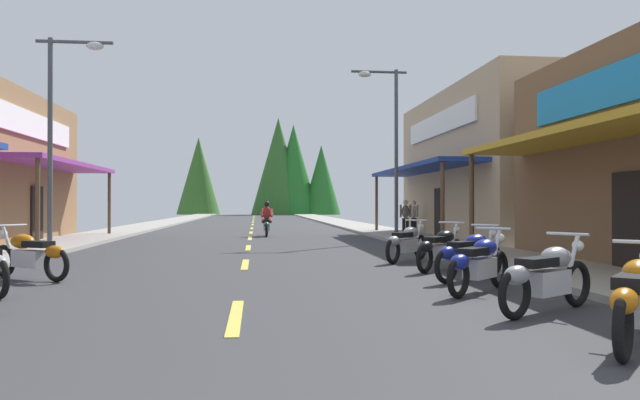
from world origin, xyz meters
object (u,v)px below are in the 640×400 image
(motorcycle_parked_right_3, at_px, (469,254))
(rider_cruising_lead, at_px, (267,222))
(motorcycle_parked_right_1, at_px, (546,276))
(motorcycle_parked_right_2, at_px, (479,263))
(motorcycle_parked_right_4, at_px, (441,248))
(pedestrian_waiting, at_px, (406,215))
(streetlamp_left, at_px, (62,113))
(motorcycle_parked_right_0, at_px, (636,298))
(streetlamp_right, at_px, (388,130))
(pedestrian_by_shop, at_px, (414,215))
(motorcycle_parked_left_4, at_px, (30,254))
(motorcycle_parked_right_5, at_px, (407,242))

(motorcycle_parked_right_3, bearing_deg, rider_cruising_lead, 66.74)
(motorcycle_parked_right_1, height_order, motorcycle_parked_right_2, same)
(motorcycle_parked_right_4, xyz_separation_m, pedestrian_waiting, (2.63, 13.31, 0.45))
(motorcycle_parked_right_3, distance_m, motorcycle_parked_right_4, 1.66)
(streetlamp_left, bearing_deg, motorcycle_parked_right_0, -52.58)
(streetlamp_left, height_order, motorcycle_parked_right_3, streetlamp_left)
(streetlamp_right, distance_m, motorcycle_parked_right_3, 12.26)
(motorcycle_parked_right_0, bearing_deg, motorcycle_parked_right_1, 41.82)
(motorcycle_parked_right_3, distance_m, pedestrian_waiting, 15.21)
(motorcycle_parked_right_3, height_order, rider_cruising_lead, rider_cruising_lead)
(pedestrian_waiting, bearing_deg, streetlamp_left, -70.71)
(motorcycle_parked_right_2, relative_size, pedestrian_by_shop, 1.00)
(streetlamp_right, xyz_separation_m, pedestrian_by_shop, (2.07, 3.99, -3.34))
(streetlamp_left, bearing_deg, motorcycle_parked_right_3, -36.21)
(streetlamp_left, relative_size, streetlamp_right, 0.94)
(motorcycle_parked_right_2, relative_size, pedestrian_waiting, 0.99)
(streetlamp_left, xyz_separation_m, rider_cruising_lead, (6.01, 8.85, -3.39))
(motorcycle_parked_right_3, distance_m, rider_cruising_lead, 16.19)
(streetlamp_left, xyz_separation_m, motorcycle_parked_right_2, (9.10, -8.52, -3.55))
(pedestrian_by_shop, relative_size, pedestrian_waiting, 0.99)
(motorcycle_parked_right_1, distance_m, pedestrian_waiting, 18.54)
(motorcycle_parked_right_0, distance_m, motorcycle_parked_left_4, 10.11)
(streetlamp_right, distance_m, rider_cruising_lead, 7.18)
(motorcycle_parked_right_4, relative_size, pedestrian_by_shop, 1.00)
(pedestrian_waiting, bearing_deg, pedestrian_by_shop, 125.03)
(motorcycle_parked_right_3, distance_m, motorcycle_parked_left_4, 8.26)
(motorcycle_parked_right_4, relative_size, motorcycle_parked_left_4, 0.87)
(motorcycle_parked_right_0, xyz_separation_m, rider_cruising_lead, (-3.30, 21.01, 0.17))
(motorcycle_parked_right_3, xyz_separation_m, motorcycle_parked_right_4, (-0.02, 1.66, 0.00))
(motorcycle_parked_right_2, distance_m, pedestrian_waiting, 16.81)
(motorcycle_parked_right_0, distance_m, motorcycle_parked_right_3, 5.21)
(motorcycle_parked_right_4, height_order, rider_cruising_lead, rider_cruising_lead)
(motorcycle_parked_right_1, height_order, motorcycle_parked_right_3, same)
(motorcycle_parked_right_3, height_order, motorcycle_parked_right_4, same)
(streetlamp_left, relative_size, motorcycle_parked_right_3, 3.45)
(rider_cruising_lead, relative_size, pedestrian_by_shop, 1.34)
(streetlamp_left, distance_m, motorcycle_parked_right_3, 12.31)
(motorcycle_parked_right_2, distance_m, motorcycle_parked_right_4, 3.24)
(motorcycle_parked_right_3, relative_size, rider_cruising_lead, 0.84)
(motorcycle_parked_right_3, xyz_separation_m, motorcycle_parked_left_4, (-8.20, 0.98, 0.00))
(motorcycle_parked_right_0, relative_size, motorcycle_parked_right_1, 0.89)
(motorcycle_parked_right_4, height_order, motorcycle_parked_right_5, same)
(motorcycle_parked_left_4, relative_size, pedestrian_waiting, 1.13)
(pedestrian_waiting, bearing_deg, motorcycle_parked_right_5, -28.38)
(pedestrian_by_shop, bearing_deg, motorcycle_parked_right_0, 53.40)
(motorcycle_parked_right_4, bearing_deg, motorcycle_parked_right_3, -135.17)
(streetlamp_left, relative_size, motorcycle_parked_right_2, 3.85)
(motorcycle_parked_right_1, relative_size, pedestrian_waiting, 1.14)
(streetlamp_right, height_order, rider_cruising_lead, streetlamp_right)
(motorcycle_parked_left_4, relative_size, rider_cruising_lead, 0.86)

